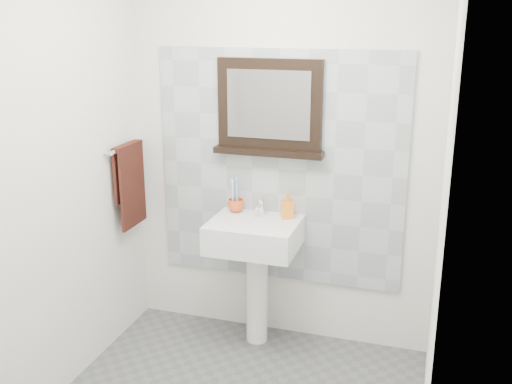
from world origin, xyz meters
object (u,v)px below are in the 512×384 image
hand_towel (130,179)px  pedestal_sink (255,248)px  toothbrush_cup (236,206)px  framed_mirror (269,110)px  soap_dispenser (287,205)px

hand_towel → pedestal_sink: bearing=1.7°
toothbrush_cup → framed_mirror: (0.21, 0.05, 0.63)m
soap_dispenser → framed_mirror: (-0.14, 0.07, 0.59)m
soap_dispenser → hand_towel: 1.04m
framed_mirror → pedestal_sink: bearing=-101.1°
framed_mirror → hand_towel: size_ratio=1.28×
toothbrush_cup → hand_towel: size_ratio=0.19×
framed_mirror → hand_towel: framed_mirror is taller
soap_dispenser → framed_mirror: framed_mirror is taller
hand_towel → framed_mirror: bearing=13.5°
soap_dispenser → framed_mirror: bearing=132.4°
soap_dispenser → hand_towel: (-1.02, -0.14, 0.13)m
soap_dispenser → hand_towel: bearing=166.3°
pedestal_sink → hand_towel: 0.93m
pedestal_sink → hand_towel: bearing=-178.3°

